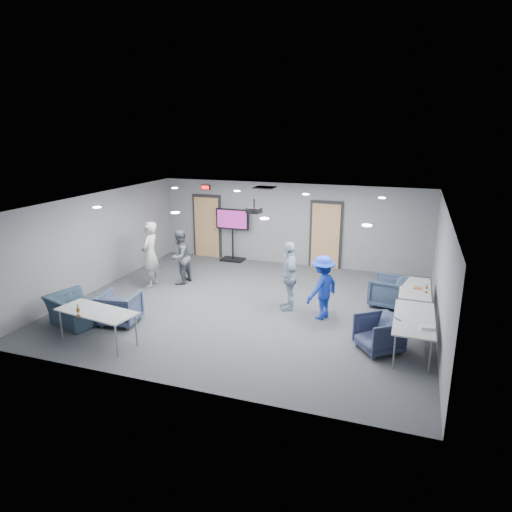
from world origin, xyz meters
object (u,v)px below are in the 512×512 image
(chair_front_a, at_px, (121,308))
(table_right_b, at_px, (414,320))
(person_a, at_px, (150,255))
(table_right_a, at_px, (415,290))
(chair_right_c, at_px, (379,334))
(bottle_right, at_px, (426,290))
(chair_right_a, at_px, (387,292))
(person_b, at_px, (180,257))
(table_front_left, at_px, (97,313))
(person_d, at_px, (322,287))
(projector, at_px, (254,210))
(tv_stand, at_px, (232,232))
(chair_front_b, at_px, (75,310))
(bottle_front, at_px, (78,313))
(person_c, at_px, (289,276))

(chair_front_a, relative_size, table_right_b, 0.44)
(person_a, bearing_deg, table_right_a, 85.43)
(chair_right_c, relative_size, table_right_a, 0.48)
(chair_front_a, bearing_deg, bottle_right, -169.58)
(chair_right_a, height_order, chair_front_a, chair_right_a)
(person_b, bearing_deg, table_right_a, 92.94)
(table_right_a, bearing_deg, table_front_left, 120.39)
(person_d, relative_size, projector, 4.13)
(person_b, bearing_deg, tv_stand, 174.31)
(person_d, xyz_separation_m, chair_right_c, (1.43, -1.27, -0.40))
(person_d, relative_size, table_front_left, 0.84)
(person_a, bearing_deg, chair_right_c, 67.44)
(table_right_b, bearing_deg, table_right_a, -0.00)
(person_b, relative_size, tv_stand, 0.90)
(person_b, xyz_separation_m, person_d, (4.42, -1.16, -0.03))
(table_right_b, relative_size, bottle_right, 8.41)
(chair_front_a, distance_m, chair_front_b, 1.04)
(chair_front_b, bearing_deg, bottle_right, -142.65)
(table_right_a, bearing_deg, chair_front_b, 112.69)
(person_b, bearing_deg, projector, 83.89)
(table_front_left, xyz_separation_m, bottle_front, (-0.11, -0.41, 0.15))
(chair_right_a, distance_m, chair_front_b, 7.65)
(chair_right_c, distance_m, projector, 4.38)
(table_front_left, relative_size, projector, 4.90)
(person_a, distance_m, table_right_b, 7.37)
(table_front_left, height_order, bottle_front, bottle_front)
(chair_right_c, height_order, table_right_b, chair_right_c)
(chair_right_a, xyz_separation_m, table_right_b, (0.65, -2.37, 0.30))
(table_right_b, bearing_deg, person_d, 63.15)
(person_a, xyz_separation_m, bottle_right, (7.41, -0.10, -0.14))
(chair_right_a, distance_m, table_right_b, 2.48)
(person_a, height_order, table_front_left, person_a)
(bottle_front, bearing_deg, table_right_b, 18.95)
(table_right_b, bearing_deg, person_c, 65.22)
(person_d, height_order, bottle_right, person_d)
(person_c, distance_m, tv_stand, 4.63)
(chair_front_b, xyz_separation_m, table_right_b, (7.41, 1.20, 0.33))
(chair_right_c, height_order, chair_front_a, chair_front_a)
(person_b, xyz_separation_m, chair_right_c, (5.85, -2.43, -0.43))
(person_d, height_order, bottle_front, person_d)
(person_d, height_order, tv_stand, tv_stand)
(bottle_front, bearing_deg, tv_stand, 86.26)
(person_a, distance_m, person_b, 0.85)
(person_d, distance_m, tv_stand, 5.50)
(person_b, height_order, tv_stand, tv_stand)
(chair_right_c, xyz_separation_m, tv_stand, (-5.30, 5.16, 0.64))
(tv_stand, bearing_deg, chair_front_a, -94.93)
(chair_front_a, bearing_deg, person_d, -166.28)
(chair_front_a, height_order, bottle_right, bottle_right)
(chair_front_a, height_order, chair_front_b, chair_front_a)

